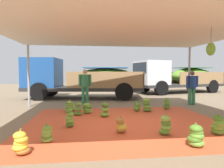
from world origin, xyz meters
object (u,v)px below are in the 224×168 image
Objects in this scene: banana_bunch_13 at (69,106)px; banana_bunch_8 at (78,109)px; banana_bunch_3 at (87,108)px; banana_bunch_2 at (165,126)px; banana_bunch_6 at (70,118)px; banana_bunch_7 at (71,107)px; banana_bunch_11 at (47,134)px; banana_bunch_14 at (196,136)px; worker_0 at (192,85)px; worker_1 at (85,84)px; cargo_truck_far at (176,77)px; banana_bunch_12 at (137,106)px; banana_bunch_0 at (105,110)px; banana_bunch_4 at (21,144)px; banana_bunch_10 at (218,125)px; cargo_truck_main at (80,78)px; banana_bunch_5 at (121,125)px; banana_bunch_9 at (147,105)px; banana_bunch_1 at (167,104)px.

banana_bunch_8 is at bearing -64.55° from banana_bunch_13.
banana_bunch_3 is 1.03× the size of banana_bunch_13.
banana_bunch_2 is 0.91× the size of banana_bunch_6.
banana_bunch_11 is at bearing -93.64° from banana_bunch_7.
banana_bunch_14 is (2.26, -3.64, 0.03)m from banana_bunch_3.
banana_bunch_3 is at bearing -163.25° from worker_0.
worker_1 is (0.34, 4.25, 0.74)m from banana_bunch_6.
banana_bunch_11 is 0.86× the size of banana_bunch_14.
banana_bunch_13 is 0.06× the size of cargo_truck_far.
banana_bunch_12 is 0.87× the size of banana_bunch_14.
worker_0 reaches higher than banana_bunch_14.
banana_bunch_6 is 1.29× the size of banana_bunch_13.
banana_bunch_0 is at bearing 58.31° from banana_bunch_11.
banana_bunch_12 is (3.16, 3.85, -0.02)m from banana_bunch_4.
banana_bunch_10 reaches higher than banana_bunch_11.
cargo_truck_far reaches higher than banana_bunch_13.
banana_bunch_7 is 1.15× the size of banana_bunch_12.
banana_bunch_12 is 5.12m from cargo_truck_main.
worker_0 is at bearing 68.56° from banana_bunch_10.
banana_bunch_4 is at bearing -179.86° from banana_bunch_14.
worker_1 reaches higher than banana_bunch_0.
cargo_truck_main is (0.37, 7.60, 1.03)m from banana_bunch_11.
banana_bunch_7 is at bearing 145.04° from banana_bunch_0.
banana_bunch_3 is at bearing -133.35° from cargo_truck_far.
banana_bunch_14 is at bearing -144.59° from banana_bunch_10.
banana_bunch_7 reaches higher than banana_bunch_5.
worker_0 reaches higher than banana_bunch_3.
banana_bunch_9 is at bearing -122.10° from cargo_truck_far.
cargo_truck_main reaches higher than banana_bunch_14.
banana_bunch_2 is 0.32× the size of worker_0.
banana_bunch_6 reaches higher than banana_bunch_7.
banana_bunch_2 reaches higher than banana_bunch_8.
banana_bunch_1 is at bearing 13.33° from banana_bunch_12.
worker_0 reaches higher than banana_bunch_6.
banana_bunch_10 is at bearing -6.95° from banana_bunch_2.
cargo_truck_far is at bearing 62.68° from banana_bunch_1.
banana_bunch_2 is 1.29m from banana_bunch_10.
banana_bunch_8 is at bearing 78.88° from banana_bunch_11.
cargo_truck_far is 5.94m from worker_0.
banana_bunch_1 is 1.09× the size of banana_bunch_13.
banana_bunch_9 reaches higher than banana_bunch_5.
banana_bunch_1 is at bearing 67.36° from banana_bunch_2.
banana_bunch_14 reaches higher than banana_bunch_5.
banana_bunch_2 is (1.33, -2.16, -0.00)m from banana_bunch_0.
banana_bunch_12 reaches higher than banana_bunch_5.
banana_bunch_12 is at bearing -60.87° from cargo_truck_main.
banana_bunch_11 is (-4.18, -3.54, -0.03)m from banana_bunch_1.
banana_bunch_0 is at bearing 121.56° from banana_bunch_2.
banana_bunch_0 is 0.99m from banana_bunch_8.
banana_bunch_9 is at bearing 106.32° from banana_bunch_10.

